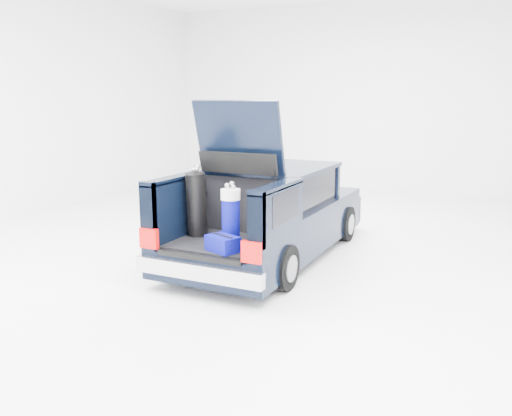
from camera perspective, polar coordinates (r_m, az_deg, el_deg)
The scene contains 6 objects.
ground at distance 8.75m, azimuth 1.42°, elevation -5.07°, with size 14.00×14.00×0.00m, color white.
car at distance 8.68m, azimuth 1.73°, elevation -0.63°, with size 1.87×4.65×2.47m.
red_suitcase at distance 7.38m, azimuth 1.34°, elevation -1.23°, with size 0.36×0.24×0.57m.
black_golf_bag at distance 7.56m, azimuth -6.27°, elevation 0.39°, with size 0.27×0.32×0.99m.
blue_golf_bag at distance 7.02m, azimuth -2.68°, elevation -0.94°, with size 0.29×0.29×0.85m.
blue_duffel at distance 6.84m, azimuth -3.52°, elevation -3.76°, with size 0.48×0.41×0.22m.
Camera 1 is at (3.43, -7.65, 2.50)m, focal length 38.00 mm.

